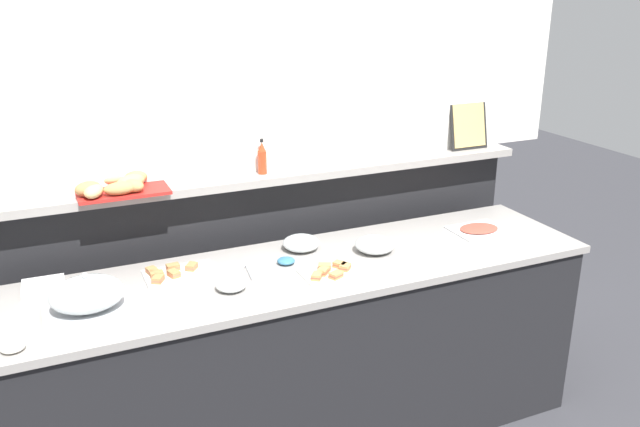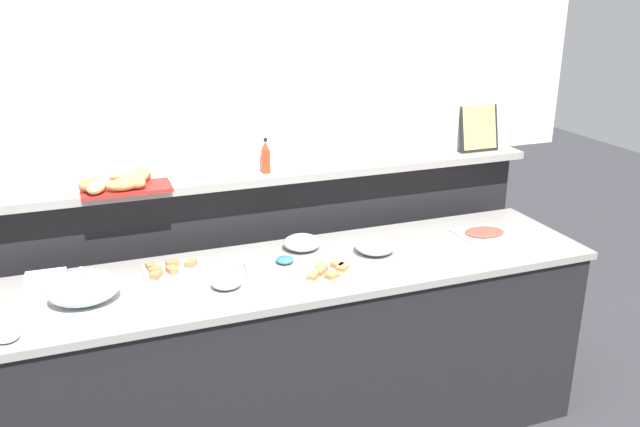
# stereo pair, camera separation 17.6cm
# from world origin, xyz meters

# --- Properties ---
(ground_plane) EXTENTS (12.00, 12.00, 0.00)m
(ground_plane) POSITION_xyz_m (0.00, 0.60, 0.00)
(ground_plane) COLOR #38383D
(buffet_counter) EXTENTS (2.77, 0.69, 0.94)m
(buffet_counter) POSITION_xyz_m (0.00, 0.00, 0.47)
(buffet_counter) COLOR black
(buffet_counter) RESTS_ON ground_plane
(back_ledge_unit) EXTENTS (2.90, 0.22, 1.25)m
(back_ledge_unit) POSITION_xyz_m (0.00, 0.52, 0.66)
(back_ledge_unit) COLOR black
(back_ledge_unit) RESTS_ON ground_plane
(upper_wall_panel) EXTENTS (3.50, 0.08, 1.35)m
(upper_wall_panel) POSITION_xyz_m (0.00, 0.54, 1.93)
(upper_wall_panel) COLOR white
(upper_wall_panel) RESTS_ON back_ledge_unit
(sandwich_platter_front) EXTENTS (0.31, 0.18, 0.04)m
(sandwich_platter_front) POSITION_xyz_m (-0.54, 0.14, 0.95)
(sandwich_platter_front) COLOR silver
(sandwich_platter_front) RESTS_ON buffet_counter
(sandwich_platter_rear) EXTENTS (0.30, 0.19, 0.04)m
(sandwich_platter_rear) POSITION_xyz_m (0.10, -0.13, 0.95)
(sandwich_platter_rear) COLOR white
(sandwich_platter_rear) RESTS_ON buffet_counter
(cold_cuts_platter) EXTENTS (0.28, 0.22, 0.02)m
(cold_cuts_platter) POSITION_xyz_m (1.01, 0.04, 0.95)
(cold_cuts_platter) COLOR white
(cold_cuts_platter) RESTS_ON buffet_counter
(serving_cloche) EXTENTS (0.34, 0.24, 0.17)m
(serving_cloche) POSITION_xyz_m (-0.92, -0.06, 1.01)
(serving_cloche) COLOR #B7BABF
(serving_cloche) RESTS_ON buffet_counter
(glass_bowl_large) EXTENTS (0.18, 0.18, 0.07)m
(glass_bowl_large) POSITION_xyz_m (0.08, 0.19, 0.97)
(glass_bowl_large) COLOR silver
(glass_bowl_large) RESTS_ON buffet_counter
(glass_bowl_medium) EXTENTS (0.13, 0.13, 0.05)m
(glass_bowl_medium) POSITION_xyz_m (-0.36, -0.10, 0.96)
(glass_bowl_medium) COLOR silver
(glass_bowl_medium) RESTS_ON buffet_counter
(glass_bowl_small) EXTENTS (0.19, 0.19, 0.08)m
(glass_bowl_small) POSITION_xyz_m (0.39, 0.02, 0.97)
(glass_bowl_small) COLOR silver
(glass_bowl_small) RESTS_ON buffet_counter
(condiment_bowl_teal) EXTENTS (0.09, 0.09, 0.03)m
(condiment_bowl_teal) POSITION_xyz_m (-1.20, -0.25, 0.95)
(condiment_bowl_teal) COLOR silver
(condiment_bowl_teal) RESTS_ON buffet_counter
(condiment_bowl_dark) EXTENTS (0.08, 0.08, 0.03)m
(condiment_bowl_dark) POSITION_xyz_m (-0.05, 0.06, 0.95)
(condiment_bowl_dark) COLOR teal
(condiment_bowl_dark) RESTS_ON buffet_counter
(serving_tongs) EXTENTS (0.11, 0.19, 0.01)m
(serving_tongs) POSITION_xyz_m (-0.25, 0.05, 0.94)
(serving_tongs) COLOR #B7BABF
(serving_tongs) RESTS_ON buffet_counter
(napkin_stack) EXTENTS (0.17, 0.17, 0.02)m
(napkin_stack) POSITION_xyz_m (-1.08, 0.23, 0.95)
(napkin_stack) COLOR white
(napkin_stack) RESTS_ON buffet_counter
(hot_sauce_bottle) EXTENTS (0.04, 0.04, 0.18)m
(hot_sauce_bottle) POSITION_xyz_m (-0.01, 0.47, 1.33)
(hot_sauce_bottle) COLOR red
(hot_sauce_bottle) RESTS_ON back_ledge_unit
(bread_basket) EXTENTS (0.42, 0.29, 0.08)m
(bread_basket) POSITION_xyz_m (-0.71, 0.43, 1.29)
(bread_basket) COLOR #B2231E
(bread_basket) RESTS_ON back_ledge_unit
(framed_picture) EXTENTS (0.24, 0.07, 0.27)m
(framed_picture) POSITION_xyz_m (1.22, 0.48, 1.39)
(framed_picture) COLOR black
(framed_picture) RESTS_ON back_ledge_unit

